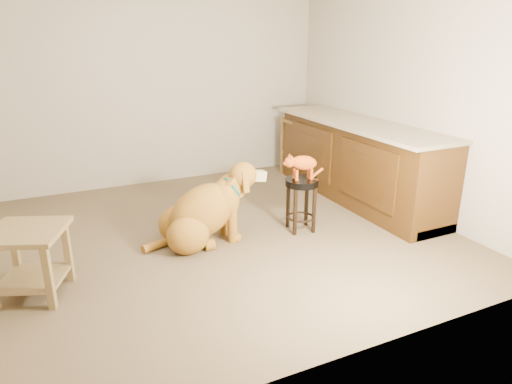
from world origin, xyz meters
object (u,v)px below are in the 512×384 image
side_table (29,252)px  golden_retriever (204,213)px  wood_stool (299,146)px  padded_stool (301,194)px  tabby_kitten (301,164)px

side_table → golden_retriever: 1.50m
wood_stool → side_table: size_ratio=1.16×
wood_stool → golden_retriever: wood_stool is taller
golden_retriever → padded_stool: bearing=-7.4°
side_table → tabby_kitten: (2.43, 0.20, 0.34)m
side_table → tabby_kitten: 2.46m
padded_stool → tabby_kitten: 0.31m
wood_stool → tabby_kitten: (-0.98, -1.68, 0.28)m
padded_stool → tabby_kitten: (-0.01, 0.00, 0.31)m
wood_stool → golden_retriever: 2.49m
padded_stool → tabby_kitten: tabby_kitten is taller
padded_stool → side_table: side_table is taller
wood_stool → tabby_kitten: size_ratio=1.68×
side_table → tabby_kitten: bearing=4.8°
padded_stool → side_table: (-2.44, -0.20, -0.03)m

